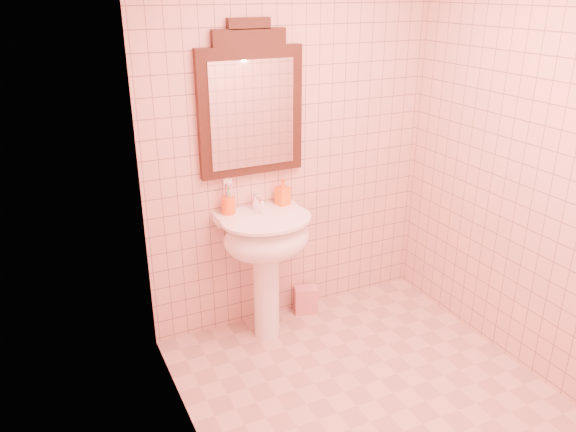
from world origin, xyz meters
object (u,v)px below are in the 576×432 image
mirror (251,105)px  towel (306,300)px  pedestal_sink (266,246)px  toothbrush_cup (229,205)px  soap_dispenser (283,192)px

mirror → towel: size_ratio=4.77×
pedestal_sink → mirror: size_ratio=0.92×
toothbrush_cup → towel: size_ratio=1.04×
pedestal_sink → toothbrush_cup: (-0.19, 0.16, 0.26)m
pedestal_sink → soap_dispenser: 0.38m
mirror → toothbrush_cup: (-0.19, -0.05, -0.61)m
towel → soap_dispenser: bearing=175.9°
soap_dispenser → towel: size_ratio=0.91×
soap_dispenser → towel: (0.18, -0.01, -0.85)m
toothbrush_cup → soap_dispenser: toothbrush_cup is taller
pedestal_sink → toothbrush_cup: bearing=140.3°
mirror → soap_dispenser: (0.19, -0.05, -0.58)m
pedestal_sink → mirror: mirror is taller
soap_dispenser → mirror: bearing=151.5°
mirror → towel: (0.37, -0.06, -1.43)m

